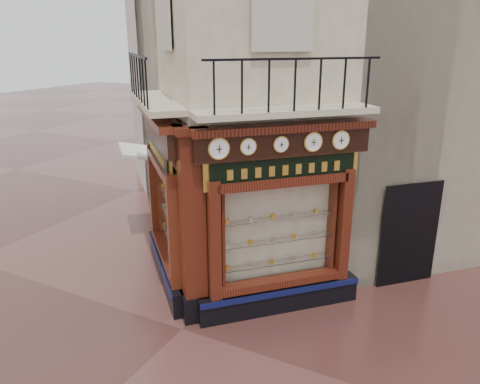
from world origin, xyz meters
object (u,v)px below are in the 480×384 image
Objects in this scene: clock_c at (281,144)px; clock_e at (341,140)px; clock_d at (313,142)px; signboard_right at (284,169)px; corner_pilaster at (193,230)px; clock_b at (248,147)px; clock_a at (219,149)px; signboard_left at (160,153)px; awning at (145,235)px.

clock_e reaches higher than clock_c.
clock_d is 0.17× the size of signboard_right.
clock_b is (1.00, 0.39, 1.67)m from corner_pilaster.
clock_b is at bearing -23.43° from corner_pilaster.
corner_pilaster is 9.78× the size of clock_a.
clock_a is at bearing -180.00° from clock_c.
clock_d is (0.92, 0.92, 0.00)m from clock_b.
clock_e reaches higher than clock_b.
clock_d is (1.30, 1.30, -0.00)m from clock_a.
corner_pilaster is at bearing 171.52° from clock_e.
corner_pilaster is 1.99m from clock_b.
clock_d is 3.43m from signboard_left.
corner_pilaster is at bearing 156.57° from clock_b.
clock_b is at bearing -180.00° from clock_c.
corner_pilaster is 4.99m from awning.
clock_b is 6.35m from awning.
signboard_left is at bearing 109.04° from clock_a.
clock_c is at bearing -180.00° from clock_d.
clock_c is at bearing -180.00° from clock_e.
awning is (-4.58, 2.48, -3.62)m from clock_b.
corner_pilaster is at bearing 169.39° from clock_d.
clock_a reaches higher than signboard_right.
clock_d reaches higher than signboard_right.
clock_b reaches higher than clock_c.
corner_pilaster reaches higher than clock_d.
clock_c is at bearing -138.57° from signboard_right.
corner_pilaster is 2.02× the size of signboard_left.
signboard_left is 2.92m from signboard_right.
clock_c is 1.24m from clock_e.
clock_e reaches higher than signboard_right.
awning is at bearing 96.24° from corner_pilaster.
signboard_left is 0.86× the size of signboard_right.
corner_pilaster reaches higher than clock_c.
awning is at bearing 113.03° from clock_c.
clock_d is at bearing -150.91° from awning.
clock_e is (1.33, 1.33, 0.00)m from clock_b.
signboard_right is (0.01, 0.17, -0.52)m from clock_c.
clock_c is at bearing 0.00° from clock_a.
awning is at bearing 114.72° from signboard_right.
corner_pilaster reaches higher than awning.
clock_a is 2.36m from signboard_left.
clock_b is (0.39, 0.39, -0.00)m from clock_a.
clock_b is 0.20× the size of awning.
clock_a is at bearing -44.48° from corner_pilaster.
clock_c is at bearing -138.28° from signboard_left.
signboard_left is at bearing -176.28° from awning.
signboard_right is (5.05, -1.86, 3.10)m from awning.
signboard_right is at bearing 41.43° from clock_c.
clock_b is 0.84× the size of clock_e.
clock_d reaches higher than clock_c.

